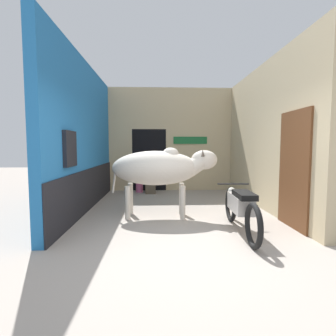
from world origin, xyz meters
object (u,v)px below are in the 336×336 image
Objects in this scene: cow at (160,168)px; shopkeeper_seated at (150,173)px; plastic_stool at (139,185)px; motorcycle_near at (241,207)px.

shopkeeper_seated is at bearing 95.76° from cow.
shopkeeper_seated is 0.59m from plastic_stool.
shopkeeper_seated is (-1.62, 3.85, 0.18)m from motorcycle_near.
cow is 5.41× the size of plastic_stool.
shopkeeper_seated reaches higher than motorcycle_near.
cow is at bearing -84.24° from shopkeeper_seated.
motorcycle_near is 4.54m from plastic_stool.
shopkeeper_seated is 2.97× the size of plastic_stool.
cow reaches higher than shopkeeper_seated.
motorcycle_near is at bearing -67.19° from shopkeeper_seated.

